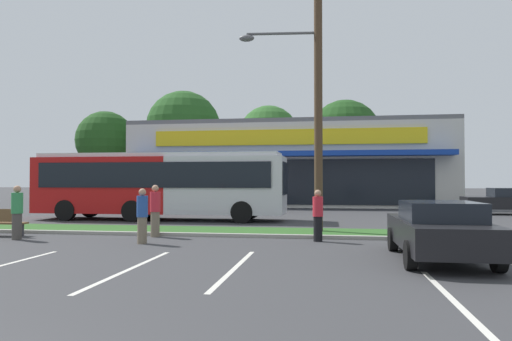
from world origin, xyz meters
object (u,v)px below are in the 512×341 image
at_px(utility_pole, 314,84).
at_px(pedestrian_near_bench, 17,212).
at_px(pedestrian_mid, 318,215).
at_px(car_2, 236,200).
at_px(bus_stop_bench, 2,222).
at_px(car_1, 439,230).
at_px(pedestrian_by_pole, 142,216).
at_px(pedestrian_far, 155,211).
at_px(city_bus, 160,184).
at_px(car_0, 506,201).

relative_size(utility_pole, pedestrian_near_bench, 5.74).
height_order(pedestrian_near_bench, pedestrian_mid, pedestrian_near_bench).
bearing_deg(utility_pole, pedestrian_near_bench, -162.07).
relative_size(car_2, pedestrian_mid, 2.82).
bearing_deg(bus_stop_bench, car_2, -112.95).
xyz_separation_m(car_1, pedestrian_by_pole, (-8.25, 1.80, 0.10)).
bearing_deg(pedestrian_by_pole, pedestrian_far, -46.23).
bearing_deg(car_2, bus_stop_bench, 67.05).
distance_m(car_1, pedestrian_by_pole, 8.45).
bearing_deg(city_bus, pedestrian_near_bench, -103.48).
xyz_separation_m(city_bus, pedestrian_by_pole, (2.52, -8.36, -0.92)).
distance_m(car_2, pedestrian_mid, 14.01).
relative_size(city_bus, bus_stop_bench, 7.69).
bearing_deg(pedestrian_mid, city_bus, -139.76).
height_order(bus_stop_bench, pedestrian_mid, pedestrian_mid).
relative_size(car_0, car_1, 1.00).
bearing_deg(car_2, pedestrian_far, 88.48).
bearing_deg(bus_stop_bench, pedestrian_far, -173.03).
distance_m(car_1, car_2, 18.10).
bearing_deg(car_1, city_bus, 46.67).
relative_size(pedestrian_near_bench, pedestrian_far, 1.00).
xyz_separation_m(bus_stop_bench, car_1, (13.78, -2.89, 0.24)).
height_order(city_bus, pedestrian_near_bench, city_bus).
relative_size(car_0, pedestrian_near_bench, 2.53).
height_order(city_bus, pedestrian_mid, city_bus).
bearing_deg(pedestrian_far, car_1, -131.09).
distance_m(city_bus, pedestrian_far, 7.07).
bearing_deg(car_1, car_0, -23.69).
relative_size(utility_pole, bus_stop_bench, 6.33).
relative_size(city_bus, car_1, 2.74).
bearing_deg(car_0, pedestrian_far, 39.86).
bearing_deg(pedestrian_mid, pedestrian_near_bench, -91.72).
bearing_deg(car_0, pedestrian_mid, 52.87).
height_order(city_bus, car_1, city_bus).
xyz_separation_m(utility_pole, pedestrian_far, (-5.38, -1.66, -4.52)).
bearing_deg(pedestrian_far, city_bus, 0.42).
bearing_deg(car_0, car_2, 2.27).
relative_size(pedestrian_by_pole, pedestrian_mid, 1.03).
bearing_deg(pedestrian_mid, bus_stop_bench, -96.45).
distance_m(city_bus, pedestrian_by_pole, 8.78).
bearing_deg(car_2, pedestrian_by_pole, 89.65).
relative_size(utility_pole, pedestrian_mid, 6.19).
bearing_deg(pedestrian_mid, pedestrian_far, -101.85).
bearing_deg(car_0, pedestrian_by_pole, 43.80).
distance_m(bus_stop_bench, pedestrian_by_pole, 5.65).
xyz_separation_m(car_0, pedestrian_mid, (-10.32, -13.63, 0.05)).
height_order(utility_pole, bus_stop_bench, utility_pole).
relative_size(city_bus, car_0, 2.75).
xyz_separation_m(car_0, pedestrian_by_pole, (-15.61, -14.97, 0.08)).
height_order(car_0, car_1, car_0).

